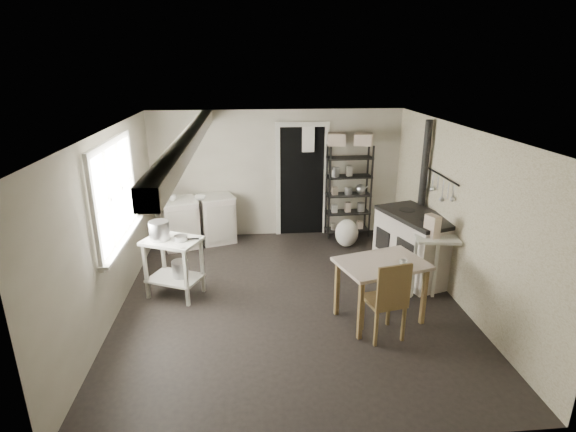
{
  "coord_description": "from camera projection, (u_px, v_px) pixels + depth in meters",
  "views": [
    {
      "loc": [
        -0.51,
        -5.42,
        3.08
      ],
      "look_at": [
        0.0,
        0.3,
        1.1
      ],
      "focal_mm": 28.0,
      "sensor_mm": 36.0,
      "label": 1
    }
  ],
  "objects": [
    {
      "name": "floor",
      "position": [
        290.0,
        299.0,
        6.15
      ],
      "size": [
        5.0,
        5.0,
        0.0
      ],
      "primitive_type": "plane",
      "color": "black",
      "rests_on": "ground"
    },
    {
      "name": "ceiling",
      "position": [
        290.0,
        130.0,
        5.4
      ],
      "size": [
        5.0,
        5.0,
        0.0
      ],
      "primitive_type": "plane",
      "rotation": [
        3.14,
        0.0,
        0.0
      ],
      "color": "beige",
      "rests_on": "wall_back"
    },
    {
      "name": "wall_back",
      "position": [
        277.0,
        174.0,
        8.13
      ],
      "size": [
        4.5,
        0.02,
        2.3
      ],
      "primitive_type": "cube",
      "color": "#ACA693",
      "rests_on": "ground"
    },
    {
      "name": "wall_front",
      "position": [
        321.0,
        329.0,
        3.42
      ],
      "size": [
        4.5,
        0.02,
        2.3
      ],
      "primitive_type": "cube",
      "color": "#ACA693",
      "rests_on": "ground"
    },
    {
      "name": "wall_left",
      "position": [
        111.0,
        225.0,
        5.59
      ],
      "size": [
        0.02,
        5.0,
        2.3
      ],
      "primitive_type": "cube",
      "color": "#ACA693",
      "rests_on": "ground"
    },
    {
      "name": "wall_right",
      "position": [
        458.0,
        215.0,
        5.97
      ],
      "size": [
        0.02,
        5.0,
        2.3
      ],
      "primitive_type": "cube",
      "color": "#ACA693",
      "rests_on": "ground"
    },
    {
      "name": "window",
      "position": [
        114.0,
        194.0,
        5.67
      ],
      "size": [
        0.12,
        1.76,
        1.28
      ],
      "primitive_type": null,
      "color": "beige",
      "rests_on": "wall_left"
    },
    {
      "name": "doorway",
      "position": [
        302.0,
        182.0,
        8.19
      ],
      "size": [
        0.96,
        0.1,
        2.08
      ],
      "primitive_type": null,
      "color": "beige",
      "rests_on": "ground"
    },
    {
      "name": "ceiling_beam",
      "position": [
        190.0,
        140.0,
        5.34
      ],
      "size": [
        0.18,
        5.0,
        0.18
      ],
      "primitive_type": null,
      "color": "beige",
      "rests_on": "ceiling"
    },
    {
      "name": "wallpaper_panel",
      "position": [
        458.0,
        215.0,
        5.97
      ],
      "size": [
        0.01,
        5.0,
        2.3
      ],
      "primitive_type": null,
      "color": "beige",
      "rests_on": "wall_right"
    },
    {
      "name": "utensil_rail",
      "position": [
        439.0,
        175.0,
        6.4
      ],
      "size": [
        0.06,
        1.2,
        0.44
      ],
      "primitive_type": null,
      "color": "#BCBCBE",
      "rests_on": "wall_right"
    },
    {
      "name": "prep_table",
      "position": [
        174.0,
        269.0,
        6.13
      ],
      "size": [
        0.88,
        0.77,
        0.83
      ],
      "primitive_type": null,
      "rotation": [
        0.0,
        0.0,
        -0.42
      ],
      "color": "beige",
      "rests_on": "ground"
    },
    {
      "name": "stockpot",
      "position": [
        159.0,
        232.0,
        5.96
      ],
      "size": [
        0.31,
        0.31,
        0.29
      ],
      "primitive_type": "cylinder",
      "rotation": [
        0.0,
        0.0,
        -0.2
      ],
      "color": "#BCBCBE",
      "rests_on": "prep_table"
    },
    {
      "name": "saucepan",
      "position": [
        181.0,
        239.0,
        5.95
      ],
      "size": [
        0.2,
        0.2,
        0.1
      ],
      "primitive_type": "cylinder",
      "rotation": [
        0.0,
        0.0,
        0.12
      ],
      "color": "#BCBCBE",
      "rests_on": "prep_table"
    },
    {
      "name": "bucket",
      "position": [
        180.0,
        269.0,
        6.15
      ],
      "size": [
        0.27,
        0.27,
        0.24
      ],
      "primitive_type": "cylinder",
      "rotation": [
        0.0,
        0.0,
        -0.23
      ],
      "color": "#BCBCBE",
      "rests_on": "prep_table"
    },
    {
      "name": "base_cabinets",
      "position": [
        199.0,
        219.0,
        7.89
      ],
      "size": [
        1.4,
        0.94,
        0.85
      ],
      "primitive_type": null,
      "rotation": [
        0.0,
        0.0,
        0.32
      ],
      "color": "beige",
      "rests_on": "ground"
    },
    {
      "name": "mixing_bowl",
      "position": [
        200.0,
        194.0,
        7.64
      ],
      "size": [
        0.28,
        0.28,
        0.07
      ],
      "primitive_type": "imported",
      "rotation": [
        0.0,
        0.0,
        -0.0
      ],
      "color": "silver",
      "rests_on": "base_cabinets"
    },
    {
      "name": "counter_cup",
      "position": [
        172.0,
        194.0,
        7.54
      ],
      "size": [
        0.15,
        0.15,
        0.1
      ],
      "primitive_type": "imported",
      "rotation": [
        0.0,
        0.0,
        -0.15
      ],
      "color": "silver",
      "rests_on": "base_cabinets"
    },
    {
      "name": "shelf_rack",
      "position": [
        349.0,
        186.0,
        8.12
      ],
      "size": [
        0.82,
        0.35,
        1.7
      ],
      "primitive_type": null,
      "rotation": [
        0.0,
        0.0,
        0.04
      ],
      "color": "black",
      "rests_on": "ground"
    },
    {
      "name": "shelf_jar",
      "position": [
        334.0,
        164.0,
        7.95
      ],
      "size": [
        0.1,
        0.1,
        0.19
      ],
      "primitive_type": "imported",
      "rotation": [
        0.0,
        0.0,
        -0.17
      ],
      "color": "silver",
      "rests_on": "shelf_rack"
    },
    {
      "name": "storage_box_a",
      "position": [
        337.0,
        127.0,
        7.74
      ],
      "size": [
        0.34,
        0.31,
        0.21
      ],
      "primitive_type": "cube",
      "rotation": [
        0.0,
        0.0,
        -0.14
      ],
      "color": "beige",
      "rests_on": "shelf_rack"
    },
    {
      "name": "storage_box_b",
      "position": [
        364.0,
        128.0,
        7.79
      ],
      "size": [
        0.38,
        0.37,
        0.2
      ],
      "primitive_type": "cube",
      "rotation": [
        0.0,
        0.0,
        -0.35
      ],
      "color": "beige",
      "rests_on": "shelf_rack"
    },
    {
      "name": "stove",
      "position": [
        414.0,
        248.0,
        6.7
      ],
      "size": [
        1.03,
        1.39,
        0.98
      ],
      "primitive_type": null,
      "rotation": [
        0.0,
        0.0,
        0.3
      ],
      "color": "beige",
      "rests_on": "ground"
    },
    {
      "name": "stovepipe",
      "position": [
        425.0,
        166.0,
        6.78
      ],
      "size": [
        0.14,
        0.14,
        1.38
      ],
      "primitive_type": null,
      "rotation": [
        0.0,
        0.0,
        0.34
      ],
      "color": "black",
      "rests_on": "stove"
    },
    {
      "name": "side_ledge",
      "position": [
        434.0,
        268.0,
        6.07
      ],
      "size": [
        0.62,
        0.4,
        0.88
      ],
      "primitive_type": null,
      "rotation": [
        0.0,
        0.0,
        -0.18
      ],
      "color": "beige",
      "rests_on": "ground"
    },
    {
      "name": "oats_box",
      "position": [
        432.0,
        227.0,
        5.93
      ],
      "size": [
        0.18,
        0.23,
        0.3
      ],
      "primitive_type": "cube",
      "rotation": [
        0.0,
        0.0,
        0.34
      ],
      "color": "beige",
      "rests_on": "side_ledge"
    },
    {
      "name": "work_table",
      "position": [
        380.0,
        292.0,
        5.56
      ],
      "size": [
        1.2,
        0.99,
        0.78
      ],
      "primitive_type": null,
      "rotation": [
        0.0,
        0.0,
        0.29
      ],
      "color": "beige",
      "rests_on": "ground"
    },
    {
      "name": "table_cup",
      "position": [
        403.0,
        265.0,
        5.29
      ],
      "size": [
        0.13,
        0.13,
        0.09
      ],
      "primitive_type": "imported",
      "rotation": [
        0.0,
        0.0,
        0.42
      ],
      "color": "silver",
      "rests_on": "work_table"
    },
    {
      "name": "chair",
      "position": [
        384.0,
        299.0,
        5.19
      ],
      "size": [
        0.49,
        0.5,
        0.99
      ],
      "primitive_type": null,
      "rotation": [
        0.0,
        0.0,
        0.2
      ],
      "color": "brown",
      "rests_on": "ground"
    },
    {
      "name": "flour_sack",
      "position": [
        347.0,
        233.0,
        7.84
      ],
      "size": [
        0.47,
        0.42,
        0.49
      ],
      "primitive_type": "ellipsoid",
      "rotation": [
        0.0,
        0.0,
        0.2
      ],
      "color": "white",
      "rests_on": "ground"
    },
    {
      "name": "floor_crock",
      "position": [
        409.0,
        291.0,
        6.21
      ],
      "size": [
        0.14,
        0.14,
        0.13
      ],
      "primitive_type": "cylinder",
      "rotation": [
        0.0,
        0.0,
        -0.4
      ],
      "color": "silver",
      "rests_on": "ground"
    }
  ]
}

